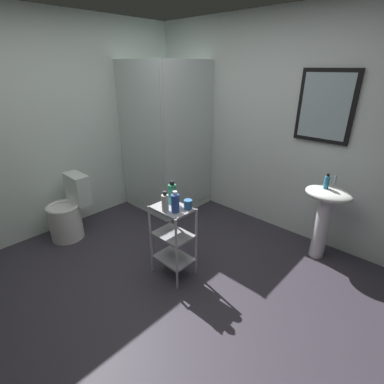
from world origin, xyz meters
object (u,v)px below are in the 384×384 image
pedestal_sink (326,209)px  rinse_cup (188,204)px  toilet (69,213)px  body_wash_bottle_green (172,194)px  shower_stall (167,177)px  hand_soap_bottle (327,182)px  storage_cart (173,236)px  lotion_bottle_white (165,203)px  shampoo_bottle_blue (175,203)px

pedestal_sink → rinse_cup: (-0.81, -1.19, 0.20)m
toilet → body_wash_bottle_green: size_ratio=3.33×
shower_stall → body_wash_bottle_green: (1.11, -0.93, 0.38)m
shower_stall → hand_soap_bottle: size_ratio=12.90×
body_wash_bottle_green → hand_soap_bottle: bearing=51.0°
rinse_cup → body_wash_bottle_green: bearing=-170.9°
toilet → hand_soap_bottle: bearing=34.9°
shower_stall → pedestal_sink: (2.10, 0.29, 0.12)m
toilet → hand_soap_bottle: 2.89m
storage_cart → lotion_bottle_white: (0.00, -0.09, 0.39)m
toilet → shampoo_bottle_blue: (1.50, 0.34, 0.51)m
toilet → lotion_bottle_white: 1.54m
shampoo_bottle_blue → hand_soap_bottle: bearing=57.2°
shower_stall → hand_soap_bottle: (2.07, 0.25, 0.41)m
rinse_cup → shower_stall: bearing=144.9°
lotion_bottle_white → shower_stall: bearing=137.4°
pedestal_sink → shampoo_bottle_blue: shampoo_bottle_blue is taller
body_wash_bottle_green → lotion_bottle_white: 0.16m
toilet → pedestal_sink: bearing=35.1°
hand_soap_bottle → shampoo_bottle_blue: hand_soap_bottle is taller
body_wash_bottle_green → shampoo_bottle_blue: bearing=-34.1°
shower_stall → toilet: shower_stall is taller
pedestal_sink → toilet: size_ratio=1.07×
hand_soap_bottle → lotion_bottle_white: (-0.90, -1.33, -0.05)m
toilet → storage_cart: (1.42, 0.38, 0.12)m
toilet → shampoo_bottle_blue: bearing=12.8°
pedestal_sink → lotion_bottle_white: 1.67m
shower_stall → toilet: bearing=-100.5°
storage_cart → body_wash_bottle_green: size_ratio=3.24×
storage_cart → shampoo_bottle_blue: shampoo_bottle_blue is taller
lotion_bottle_white → body_wash_bottle_green: bearing=113.0°
toilet → shower_stall: bearing=79.5°
pedestal_sink → toilet: 2.89m
shower_stall → rinse_cup: bearing=-35.1°
shampoo_bottle_blue → rinse_cup: size_ratio=2.28×
toilet → rinse_cup: (1.54, 0.46, 0.47)m
toilet → body_wash_bottle_green: 1.53m
shower_stall → shampoo_bottle_blue: shower_stall is taller
pedestal_sink → lotion_bottle_white: bearing=-124.3°
storage_cart → hand_soap_bottle: bearing=54.0°
shower_stall → storage_cart: bearing=-40.3°
shampoo_bottle_blue → rinse_cup: (0.04, 0.12, -0.04)m
shower_stall → pedestal_sink: bearing=7.8°
hand_soap_bottle → shower_stall: bearing=-173.1°
body_wash_bottle_green → lotion_bottle_white: bearing=-67.0°
lotion_bottle_white → storage_cart: bearing=92.6°
rinse_cup → storage_cart: bearing=-144.6°
shower_stall → storage_cart: shower_stall is taller
pedestal_sink → rinse_cup: 1.46m
pedestal_sink → body_wash_bottle_green: bearing=-129.0°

